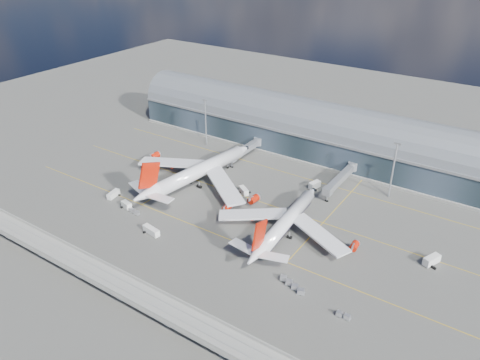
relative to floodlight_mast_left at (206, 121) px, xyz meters
The scene contains 19 objects.
ground 75.57m from the floodlight_mast_left, 47.73° to the right, with size 500.00×500.00×0.00m, color #474744.
taxi_lines 61.38m from the floodlight_mast_left, 33.34° to the right, with size 200.00×80.12×0.01m.
terminal 55.08m from the floodlight_mast_left, 24.69° to the left, with size 200.00×30.00×28.00m.
guideway 121.12m from the floodlight_mast_left, 65.56° to the right, with size 220.00×8.50×7.20m.
floodlight_mast_left is the anchor object (origin of this frame).
floodlight_mast_right 100.00m from the floodlight_mast_left, ahead, with size 3.00×0.70×25.70m.
airliner_left 44.86m from the floodlight_mast_left, 58.37° to the right, with size 67.43×70.93×21.62m.
airliner_right 91.29m from the floodlight_mast_left, 33.37° to the right, with size 56.32×58.87×18.67m.
jet_bridge_left 28.36m from the floodlight_mast_left, ahead, with size 4.40×28.00×7.25m.
jet_bridge_right 79.81m from the floodlight_mast_left, ahead, with size 4.40×32.00×7.25m.
service_truck_0 68.35m from the floodlight_mast_left, 89.66° to the right, with size 3.27×6.92×2.76m.
service_truck_1 72.48m from the floodlight_mast_left, 80.56° to the right, with size 5.38×3.35×2.90m.
service_truck_2 86.26m from the floodlight_mast_left, 67.00° to the right, with size 8.16×3.50×2.86m.
service_truck_3 133.45m from the floodlight_mast_left, 16.53° to the right, with size 5.09×7.14×3.23m.
service_truck_4 71.74m from the floodlight_mast_left, ahead, with size 4.13×6.08×3.23m.
service_truck_5 57.93m from the floodlight_mast_left, 35.84° to the right, with size 6.19×5.11×2.86m.
cargo_train_0 74.48m from the floodlight_mast_left, 76.96° to the right, with size 7.10×2.42×1.56m.
cargo_train_1 120.04m from the floodlight_mast_left, 39.17° to the right, with size 10.77×5.06×1.80m.
cargo_train_2 137.48m from the floodlight_mast_left, 35.18° to the right, with size 4.63×1.60×1.56m.
Camera 1 is at (93.82, -127.93, 103.79)m, focal length 35.00 mm.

